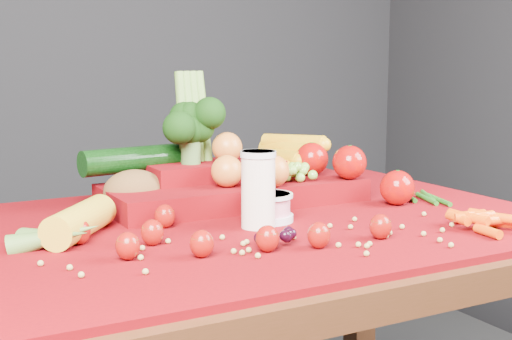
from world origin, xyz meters
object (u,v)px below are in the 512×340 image
milk_glass (258,187)px  produce_mound (239,174)px  table (261,275)px  yogurt_bowl (267,206)px

milk_glass → produce_mound: 0.23m
table → milk_glass: 0.19m
table → milk_glass: (-0.04, -0.05, 0.18)m
milk_glass → yogurt_bowl: bearing=42.1°
table → yogurt_bowl: bearing=-85.6°
yogurt_bowl → milk_glass: bearing=-137.9°
yogurt_bowl → produce_mound: 0.19m
milk_glass → yogurt_bowl: milk_glass is taller
milk_glass → produce_mound: bearing=71.3°
milk_glass → produce_mound: size_ratio=0.22×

